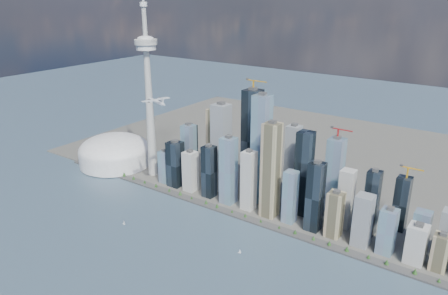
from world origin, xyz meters
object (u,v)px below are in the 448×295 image
Objects in this scene: dome_stadium at (115,152)px; airplane at (157,101)px; needle_tower at (149,90)px; sailboat_west at (124,223)px; sailboat_east at (240,252)px.

airplane reaches higher than dome_stadium.
airplane is (156.39, -133.24, 18.75)m from needle_tower.
needle_tower is 7.81× the size of airplane.
dome_stadium is 18.38× the size of sailboat_west.
airplane is at bearing -22.58° from dome_stadium.
dome_stadium is 565.67m from sailboat_east.
sailboat_east is (262.90, 53.06, -0.50)m from sailboat_west.
airplane reaches higher than sailboat_east.
sailboat_east is at bearing 18.38° from sailboat_west.
sailboat_west is at bearing -177.88° from sailboat_east.
airplane is at bearing 85.18° from sailboat_west.
sailboat_east is at bearing -17.37° from dome_stadium.
airplane is 270.43m from sailboat_west.
dome_stadium is at bearing 153.35° from sailboat_east.
needle_tower is 206.30m from airplane.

